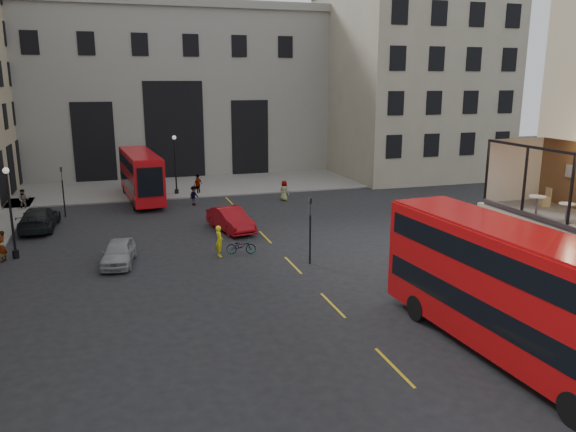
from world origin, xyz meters
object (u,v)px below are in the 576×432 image
object	(u,v)px
car_a	(118,252)
pedestrian_e	(2,246)
traffic_light_far	(63,185)
bus_near	(511,287)
cafe_table_far	(537,203)
pedestrian_c	(198,184)
traffic_light_near	(310,222)
car_b	(231,220)
street_lamp_b	(176,169)
bus_far	(141,174)
bicycle	(241,246)
pedestrian_a	(24,200)
pedestrian_d	(284,191)
cyclist	(219,241)
pedestrian_b	(194,196)
street_lamp_a	(11,218)
car_c	(39,218)
cafe_chair_d	(544,201)
cafe_table_mid	(567,210)

from	to	relation	value
car_a	pedestrian_e	size ratio (longest dim) A/B	2.25
traffic_light_far	bus_near	xyz separation A→B (m)	(17.39, -28.41, 0.32)
car_a	pedestrian_e	bearing A→B (deg)	167.33
cafe_table_far	pedestrian_c	bearing A→B (deg)	106.72
traffic_light_near	car_a	size ratio (longest dim) A/B	0.93
car_a	car_b	bearing A→B (deg)	43.90
cafe_table_far	street_lamp_b	bearing A→B (deg)	109.66
bus_far	bicycle	xyz separation A→B (m)	(4.82, -17.40, -1.88)
street_lamp_b	cafe_table_far	distance (m)	33.97
pedestrian_a	pedestrian_d	size ratio (longest dim) A/B	0.97
car_b	cyclist	size ratio (longest dim) A/B	2.59
bicycle	bus_far	bearing A→B (deg)	30.03
bus_far	bicycle	distance (m)	18.15
pedestrian_b	cafe_table_far	world-z (taller)	cafe_table_far
traffic_light_far	bicycle	distance (m)	16.96
street_lamp_b	street_lamp_a	bearing A→B (deg)	-124.51
street_lamp_a	pedestrian_d	distance (m)	22.35
bus_near	car_b	world-z (taller)	bus_near
car_a	bus_near	bearing A→B (deg)	-39.84
car_c	pedestrian_b	world-z (taller)	pedestrian_b
cyclist	pedestrian_c	bearing A→B (deg)	-7.48
cafe_chair_d	car_b	bearing A→B (deg)	123.10
pedestrian_e	cafe_table_mid	world-z (taller)	cafe_table_mid
pedestrian_b	pedestrian_e	xyz separation A→B (m)	(-12.52, -11.66, 0.10)
car_b	traffic_light_near	bearing A→B (deg)	-84.51
traffic_light_far	pedestrian_a	bearing A→B (deg)	133.84
street_lamp_a	pedestrian_a	size ratio (longest dim) A/B	3.18
traffic_light_near	street_lamp_a	distance (m)	17.09
cafe_table_far	street_lamp_a	bearing A→B (deg)	144.66
car_c	cafe_chair_d	bearing A→B (deg)	141.56
pedestrian_d	cafe_table_mid	xyz separation A→B (m)	(3.21, -27.85, 4.25)
pedestrian_a	cafe_table_mid	size ratio (longest dim) A/B	2.16
car_c	cafe_table_mid	bearing A→B (deg)	136.42
pedestrian_a	cafe_table_mid	bearing A→B (deg)	-49.81
traffic_light_far	pedestrian_d	bearing A→B (deg)	2.38
bus_far	cafe_chair_d	distance (m)	33.15
bus_far	car_a	xyz separation A→B (m)	(-2.18, -17.34, -1.64)
traffic_light_near	street_lamp_a	size ratio (longest dim) A/B	0.71
traffic_light_near	street_lamp_b	xyz separation A→B (m)	(-5.00, 22.00, -0.03)
cafe_chair_d	traffic_light_near	bearing A→B (deg)	133.83
traffic_light_near	pedestrian_d	size ratio (longest dim) A/B	2.19
cafe_chair_d	bus_far	bearing A→B (deg)	119.32
pedestrian_e	cyclist	bearing A→B (deg)	91.91
traffic_light_near	cafe_table_far	world-z (taller)	cafe_table_far
cyclist	cafe_table_far	bearing A→B (deg)	-142.11
street_lamp_b	cafe_chair_d	bearing A→B (deg)	-66.73
cafe_table_mid	cafe_chair_d	xyz separation A→B (m)	(1.33, 2.71, -0.26)
car_a	car_b	xyz separation A→B (m)	(7.45, 5.26, 0.10)
bicycle	pedestrian_d	xyz separation A→B (m)	(6.83, 13.73, 0.41)
car_a	pedestrian_c	distance (m)	19.99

